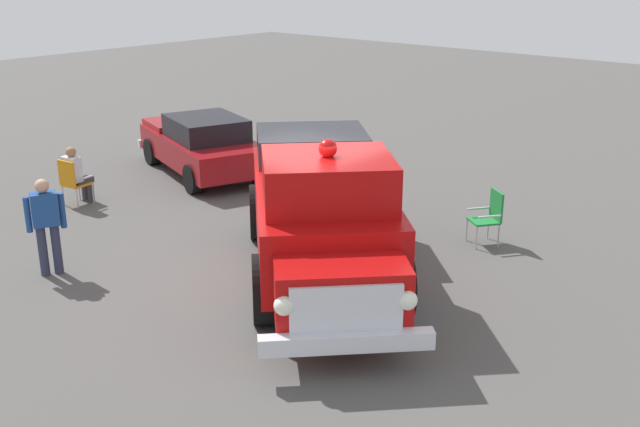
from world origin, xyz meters
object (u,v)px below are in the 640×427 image
(vintage_fire_truck, at_px, (321,210))
(spectator_standing, at_px, (46,220))
(traffic_cone, at_px, (376,180))
(lawn_chair_by_car, at_px, (490,213))
(lawn_chair_near_truck, at_px, (72,179))
(classic_hot_rod, at_px, (202,143))
(spectator_seated, at_px, (76,173))

(vintage_fire_truck, height_order, spectator_standing, vintage_fire_truck)
(traffic_cone, bearing_deg, lawn_chair_by_car, -18.49)
(lawn_chair_near_truck, relative_size, lawn_chair_by_car, 1.00)
(lawn_chair_near_truck, bearing_deg, spectator_standing, -37.45)
(lawn_chair_by_car, bearing_deg, vintage_fire_truck, -112.53)
(lawn_chair_near_truck, xyz_separation_m, traffic_cone, (4.36, 4.99, -0.28))
(classic_hot_rod, xyz_separation_m, spectator_standing, (2.85, -5.80, 0.22))
(lawn_chair_near_truck, xyz_separation_m, spectator_standing, (2.97, -2.28, 0.37))
(lawn_chair_by_car, height_order, spectator_seated, spectator_seated)
(lawn_chair_near_truck, distance_m, lawn_chair_by_car, 8.73)
(vintage_fire_truck, bearing_deg, spectator_seated, -175.85)
(lawn_chair_by_car, relative_size, spectator_standing, 0.61)
(lawn_chair_near_truck, bearing_deg, classic_hot_rod, 88.04)
(classic_hot_rod, height_order, lawn_chair_near_truck, classic_hot_rod)
(lawn_chair_by_car, height_order, traffic_cone, lawn_chair_by_car)
(spectator_seated, bearing_deg, spectator_standing, -38.79)
(spectator_seated, distance_m, traffic_cone, 6.56)
(lawn_chair_near_truck, bearing_deg, lawn_chair_by_car, 26.03)
(lawn_chair_by_car, bearing_deg, spectator_standing, -128.59)
(classic_hot_rod, relative_size, spectator_standing, 2.82)
(spectator_seated, bearing_deg, vintage_fire_truck, 4.15)
(spectator_standing, bearing_deg, lawn_chair_near_truck, 142.55)
(classic_hot_rod, relative_size, spectator_seated, 3.66)
(vintage_fire_truck, height_order, lawn_chair_by_car, vintage_fire_truck)
(vintage_fire_truck, height_order, lawn_chair_near_truck, vintage_fire_truck)
(classic_hot_rod, xyz_separation_m, spectator_seated, (-0.14, -3.39, -0.05))
(vintage_fire_truck, height_order, classic_hot_rod, vintage_fire_truck)
(lawn_chair_near_truck, distance_m, spectator_seated, 0.17)
(lawn_chair_by_car, distance_m, spectator_seated, 8.69)
(lawn_chair_by_car, bearing_deg, lawn_chair_near_truck, -153.97)
(vintage_fire_truck, bearing_deg, spectator_standing, -140.83)
(spectator_standing, distance_m, traffic_cone, 7.43)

